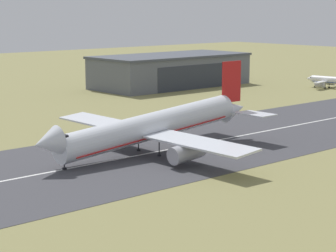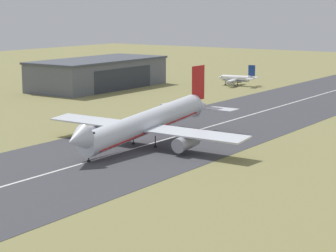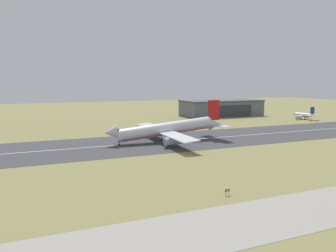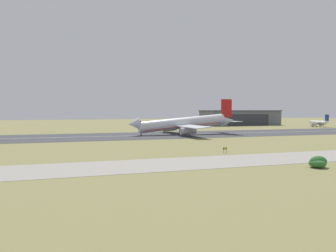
{
  "view_description": "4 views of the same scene",
  "coord_description": "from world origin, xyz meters",
  "views": [
    {
      "loc": [
        -92.28,
        1.48,
        31.02
      ],
      "look_at": [
        -11.19,
        92.35,
        9.01
      ],
      "focal_mm": 70.0,
      "sensor_mm": 36.0,
      "label": 1
    },
    {
      "loc": [
        -134.87,
        9.64,
        34.97
      ],
      "look_at": [
        -19.51,
        88.9,
        9.46
      ],
      "focal_mm": 70.0,
      "sensor_mm": 36.0,
      "label": 2
    },
    {
      "loc": [
        -60.16,
        -30.18,
        27.65
      ],
      "look_at": [
        -8.14,
        92.23,
        9.45
      ],
      "focal_mm": 35.0,
      "sensor_mm": 36.0,
      "label": 3
    },
    {
      "loc": [
        -62.57,
        -51.22,
        12.47
      ],
      "look_at": [
        -20.59,
        77.39,
        6.06
      ],
      "focal_mm": 35.0,
      "sensor_mm": 36.0,
      "label": 4
    }
  ],
  "objects": [
    {
      "name": "hangar_building",
      "position": [
        82.99,
        196.17,
        6.36
      ],
      "size": [
        64.5,
        28.83,
        12.69
      ],
      "color": "slate",
      "rests_on": "ground_plane"
    },
    {
      "name": "runway_sign",
      "position": [
        -16.78,
        34.87,
        1.14
      ],
      "size": [
        1.25,
        0.13,
        1.57
      ],
      "color": "#4C4C51",
      "rests_on": "ground_plane"
    },
    {
      "name": "runway_strip",
      "position": [
        0.0,
        107.32,
        0.03
      ],
      "size": [
        489.68,
        47.12,
        0.06
      ],
      "primitive_type": "cube",
      "color": "#3D3D42",
      "rests_on": "ground_plane"
    },
    {
      "name": "airplane_landing",
      "position": [
        -2.69,
        107.25,
        5.72
      ],
      "size": [
        58.74,
        58.24,
        18.6
      ],
      "color": "silver",
      "rests_on": "ground_plane"
    },
    {
      "name": "ground_plane",
      "position": [
        0.0,
        53.66,
        0.0
      ],
      "size": [
        729.68,
        729.68,
        0.0
      ],
      "primitive_type": "plane",
      "color": "olive"
    },
    {
      "name": "taxiway_road",
      "position": [
        0.0,
        20.6,
        0.03
      ],
      "size": [
        367.26,
        17.92,
        0.05
      ],
      "primitive_type": "cube",
      "color": "gray",
      "rests_on": "ground_plane"
    },
    {
      "name": "airplane_parked_west",
      "position": [
        124.3,
        150.22,
        3.19
      ],
      "size": [
        18.1,
        18.71,
        9.53
      ],
      "color": "white",
      "rests_on": "ground_plane"
    },
    {
      "name": "runway_centreline",
      "position": [
        0.0,
        107.32,
        0.07
      ],
      "size": [
        440.71,
        0.7,
        0.01
      ],
      "primitive_type": "cube",
      "color": "silver",
      "rests_on": "runway_strip"
    }
  ]
}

